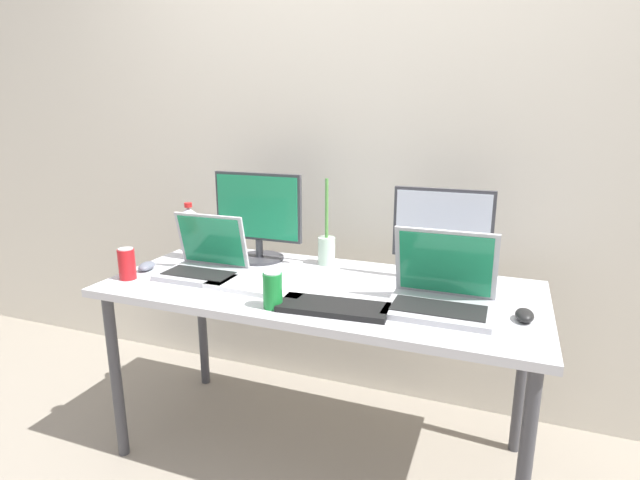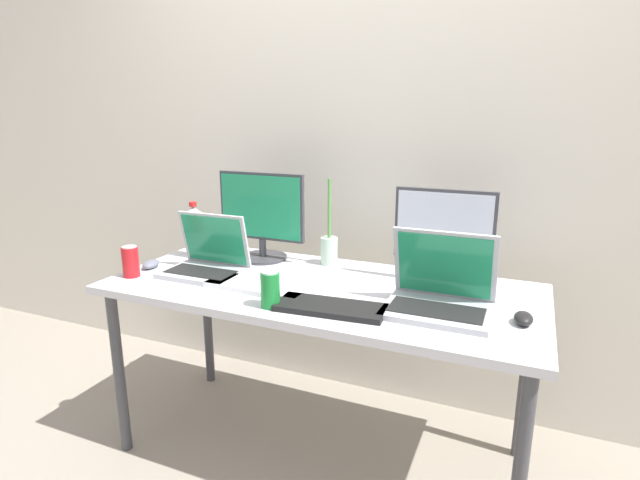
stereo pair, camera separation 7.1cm
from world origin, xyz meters
TOP-DOWN VIEW (x-y plane):
  - ground_plane at (0.00, 0.00)m, footprint 16.00×16.00m
  - wall_back at (0.00, 0.59)m, footprint 7.00×0.08m
  - work_desk at (0.00, 0.00)m, footprint 1.65×0.73m
  - monitor_left at (-0.38, 0.23)m, footprint 0.41×0.22m
  - monitor_center at (0.42, 0.21)m, footprint 0.38×0.21m
  - laptop_silver at (-0.48, -0.04)m, footprint 0.32×0.23m
  - laptop_secondary at (0.46, -0.07)m, footprint 0.35×0.26m
  - keyboard_main at (0.13, -0.21)m, footprint 0.38×0.18m
  - keyboard_aux at (-0.20, -0.13)m, footprint 0.40×0.16m
  - mouse_by_keyboard at (-0.75, -0.08)m, footprint 0.08×0.11m
  - mouse_by_laptop at (0.73, -0.08)m, footprint 0.06×0.10m
  - water_bottle at (-0.68, 0.14)m, footprint 0.08×0.08m
  - soda_can_near_keyboard at (-0.74, -0.20)m, footprint 0.07×0.07m
  - soda_can_by_laptop at (-0.07, -0.27)m, footprint 0.07×0.07m
  - bamboo_vase at (-0.07, 0.27)m, footprint 0.07×0.07m

SIDE VIEW (x-z plane):
  - ground_plane at x=0.00m, z-range 0.00..0.00m
  - work_desk at x=0.00m, z-range 0.31..1.05m
  - keyboard_main at x=0.13m, z-range 0.74..0.76m
  - keyboard_aux at x=-0.20m, z-range 0.74..0.76m
  - mouse_by_keyboard at x=-0.75m, z-range 0.74..0.77m
  - mouse_by_laptop at x=0.73m, z-range 0.74..0.78m
  - laptop_silver at x=-0.48m, z-range 0.67..0.92m
  - laptop_secondary at x=0.46m, z-range 0.67..0.94m
  - soda_can_near_keyboard at x=-0.74m, z-range 0.74..0.87m
  - soda_can_by_laptop at x=-0.07m, z-range 0.74..0.87m
  - bamboo_vase at x=-0.07m, z-range 0.63..1.00m
  - water_bottle at x=-0.68m, z-range 0.73..0.98m
  - monitor_center at x=0.42m, z-range 0.74..1.11m
  - monitor_left at x=-0.38m, z-range 0.75..1.14m
  - wall_back at x=0.00m, z-range 0.00..2.60m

